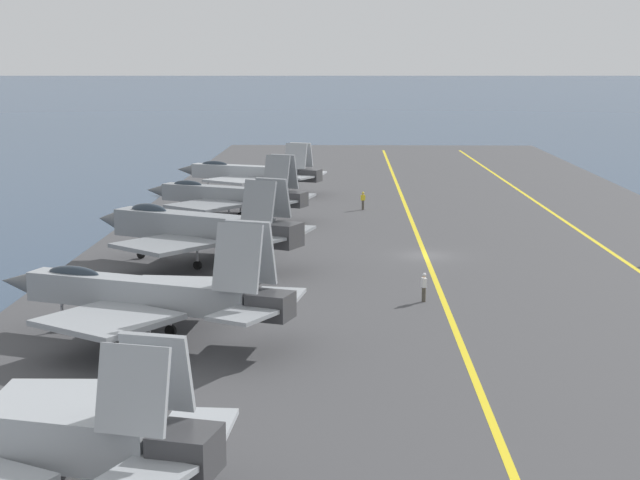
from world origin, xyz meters
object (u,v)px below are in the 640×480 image
parked_jet_fifth (250,173)px  crew_white_vest (424,286)px  parked_jet_third (196,227)px  parked_jet_fourth (228,195)px  crew_yellow_vest (363,200)px  parked_jet_second (147,294)px

parked_jet_fifth → crew_white_vest: size_ratio=9.71×
parked_jet_third → parked_jet_fourth: parked_jet_third is taller
parked_jet_third → crew_white_vest: parked_jet_third is taller
parked_jet_fifth → crew_yellow_vest: size_ratio=9.75×
crew_white_vest → parked_jet_second: bearing=120.1°
parked_jet_fourth → crew_white_vest: (-30.55, -15.48, -1.28)m
parked_jet_second → parked_jet_fourth: bearing=0.8°
parked_jet_second → crew_white_vest: 17.32m
parked_jet_second → parked_jet_fifth: (57.59, 0.28, -0.24)m
parked_jet_fifth → parked_jet_third: bearing=179.9°
parked_jet_fourth → crew_yellow_vest: 13.99m
parked_jet_third → parked_jet_fourth: size_ratio=1.02×
parked_jet_fifth → crew_white_vest: (-48.93, -15.21, -1.25)m
parked_jet_third → crew_yellow_vest: size_ratio=9.48×
crew_yellow_vest → parked_jet_third: bearing=155.3°
parked_jet_fourth → parked_jet_second: bearing=-179.2°
parked_jet_fifth → crew_white_vest: parked_jet_fifth is taller
parked_jet_second → crew_white_vest: bearing=-59.9°
parked_jet_fourth → crew_yellow_vest: bearing=-62.9°
parked_jet_third → crew_white_vest: (-10.42, -15.28, -1.72)m
parked_jet_fifth → crew_yellow_vest: 17.13m
parked_jet_second → parked_jet_fifth: bearing=0.3°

